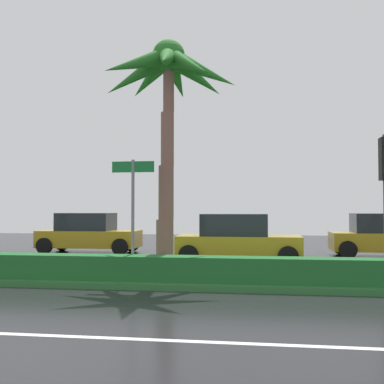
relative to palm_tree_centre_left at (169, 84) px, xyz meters
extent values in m
cube|color=black|center=(-0.35, 1.16, -5.37)|extent=(90.00, 42.00, 0.10)
cube|color=white|center=(-0.35, -5.84, -5.31)|extent=(81.00, 0.14, 0.01)
cube|color=#2D6B33|center=(-0.35, 0.16, -5.24)|extent=(85.50, 4.00, 0.15)
cube|color=#1E6028|center=(-0.35, -1.24, -4.87)|extent=(76.50, 0.70, 0.60)
cylinder|color=brown|center=(-0.07, -0.12, -4.44)|extent=(0.46, 0.46, 1.46)
cylinder|color=brown|center=(-0.05, -0.08, -2.98)|extent=(0.41, 0.41, 1.46)
cylinder|color=brown|center=(-0.02, -0.04, -1.52)|extent=(0.35, 0.35, 1.46)
cylinder|color=brown|center=(0.00, 0.00, -0.07)|extent=(0.30, 0.30, 1.46)
sphere|color=#256A23|center=(0.00, 0.00, 0.76)|extent=(0.90, 0.90, 0.90)
cone|color=#256A23|center=(0.91, 0.02, 0.33)|extent=(2.07, 0.61, 1.37)
cone|color=#256A23|center=(0.64, 0.66, 0.37)|extent=(1.84, 1.87, 1.30)
cone|color=#256A23|center=(0.05, 0.94, 0.41)|extent=(0.66, 2.10, 1.23)
cone|color=#256A23|center=(-0.66, 0.66, 0.39)|extent=(1.86, 1.86, 1.27)
cone|color=#256A23|center=(-0.88, 0.04, 0.29)|extent=(2.06, 0.65, 1.44)
cone|color=#256A23|center=(-0.70, -0.62, 0.41)|extent=(1.92, 1.80, 1.23)
cone|color=#256A23|center=(0.11, -0.93, 0.41)|extent=(0.81, 2.13, 1.24)
cone|color=#256A23|center=(0.60, -0.68, 0.33)|extent=(1.78, 1.91, 1.38)
cylinder|color=slate|center=(-0.74, -0.90, -3.67)|extent=(0.08, 0.08, 3.00)
cube|color=#146B2D|center=(-0.74, -0.90, -2.35)|extent=(1.10, 0.03, 0.28)
cube|color=#B28C1E|center=(-4.92, 7.19, -4.72)|extent=(4.30, 1.76, 0.72)
cube|color=#1E2328|center=(-5.07, 7.19, -3.98)|extent=(2.30, 1.58, 0.76)
cylinder|color=black|center=(-3.27, 8.09, -4.98)|extent=(0.68, 0.22, 0.68)
cylinder|color=black|center=(-3.27, 6.29, -4.98)|extent=(0.68, 0.22, 0.68)
cylinder|color=black|center=(-6.57, 8.09, -4.98)|extent=(0.68, 0.22, 0.68)
cylinder|color=black|center=(-6.57, 6.29, -4.98)|extent=(0.68, 0.22, 0.68)
cube|color=#B28C1E|center=(1.70, 4.16, -4.72)|extent=(4.30, 1.76, 0.72)
cube|color=#1E2328|center=(1.55, 4.16, -3.98)|extent=(2.30, 1.58, 0.76)
cylinder|color=black|center=(3.35, 5.06, -4.98)|extent=(0.68, 0.22, 0.68)
cylinder|color=black|center=(3.35, 3.26, -4.98)|extent=(0.68, 0.22, 0.68)
cylinder|color=black|center=(0.05, 5.06, -4.98)|extent=(0.68, 0.22, 0.68)
cylinder|color=black|center=(0.05, 3.26, -4.98)|extent=(0.68, 0.22, 0.68)
cube|color=#1E2328|center=(7.25, 7.07, -3.98)|extent=(2.30, 1.58, 0.76)
cylinder|color=black|center=(5.75, 7.97, -4.98)|extent=(0.68, 0.22, 0.68)
cylinder|color=black|center=(5.75, 6.17, -4.98)|extent=(0.68, 0.22, 0.68)
camera|label=1|loc=(2.50, -12.60, -3.42)|focal=44.37mm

